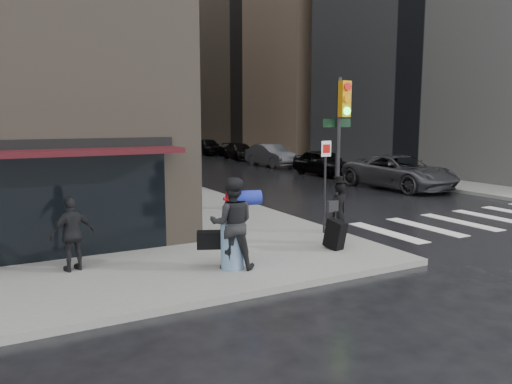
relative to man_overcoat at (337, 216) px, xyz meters
The scene contains 17 objects.
ground 1.31m from the man_overcoat, behind, with size 140.00×140.00×0.00m, color black.
sidewalk_left 26.94m from the man_overcoat, 92.02° to the left, with size 4.00×50.00×0.15m, color slate.
sidewalk_right 29.70m from the man_overcoat, 65.00° to the left, with size 3.00×50.00×0.15m, color slate.
crosswalk 6.67m from the man_overcoat, ahead, with size 8.50×3.00×0.01m.
bldg_right_far 64.15m from the man_overcoat, 66.61° to the left, with size 22.00×20.00×25.00m, color slate.
bldg_distant 79.52m from the man_overcoat, 86.29° to the left, with size 40.00×12.00×32.00m, color slate.
man_overcoat is the anchor object (origin of this frame).
man_jeans 3.34m from the man_overcoat, 169.68° to the right, with size 1.37×1.18×2.00m.
man_greycoat 6.39m from the man_overcoat, behind, with size 1.01×0.61×1.60m.
traffic_light 2.53m from the man_overcoat, 52.24° to the left, with size 1.09×0.49×4.36m.
fire_hydrant 6.07m from the man_overcoat, 92.70° to the left, with size 0.36×0.29×0.66m.
parked_car_0 12.38m from the man_overcoat, 38.92° to the left, with size 2.69×5.83×1.62m, color #3E3E43.
parked_car_1 17.15m from the man_overcoat, 55.39° to the left, with size 1.82×4.53×1.54m, color black.
parked_car_2 22.67m from the man_overcoat, 64.43° to the left, with size 1.65×4.74×1.56m, color #4B4C50.
parked_car_3 28.74m from the man_overcoat, 68.72° to the left, with size 1.85×4.56×1.32m, color black.
parked_car_4 34.66m from the man_overcoat, 72.86° to the left, with size 1.82×4.52×1.54m, color black.
parked_car_5 40.80m from the man_overcoat, 75.26° to the left, with size 1.49×4.28×1.41m, color #3F120C.
Camera 1 is at (-6.82, -10.02, 3.39)m, focal length 35.00 mm.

